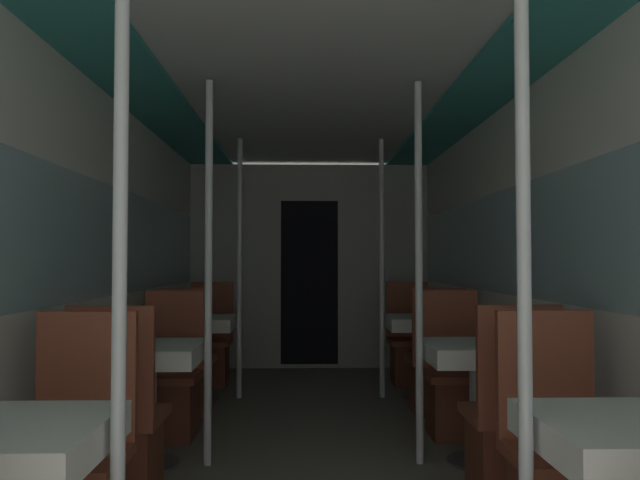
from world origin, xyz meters
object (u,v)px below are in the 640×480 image
object	(u,v)px
support_pole_left_1	(208,271)
dining_table_right_1	(477,361)
chair_right_near_1	(510,441)
dining_table_left_2	(199,329)
dining_table_right_2	(421,328)
chair_left_near_2	(187,376)
support_pole_left_2	(239,267)
chair_left_far_1	(169,394)
chair_right_far_1	(454,392)
chair_right_near_2	(435,375)
dining_table_right_0	(636,454)
chair_right_far_2	(410,353)
dining_table_left_1	(149,363)
support_pole_left_0	(120,281)
support_pole_right_0	(524,280)
chair_left_near_1	(119,443)
support_pole_right_2	(382,267)
dining_table_left_0	(2,459)
support_pole_right_1	(419,271)
chair_left_far_2	(209,354)

from	to	relation	value
support_pole_left_1	dining_table_right_1	size ratio (longest dim) A/B	3.22
support_pole_left_1	chair_right_near_1	bearing A→B (deg)	-19.71
dining_table_left_2	dining_table_right_2	size ratio (longest dim) A/B	1.00
support_pole_left_1	chair_left_near_2	world-z (taller)	support_pole_left_1
support_pole_left_1	support_pole_left_2	xyz separation A→B (m)	(0.00, 1.78, 0.00)
chair_left_far_1	chair_right_far_1	world-z (taller)	same
dining_table_right_1	chair_right_near_2	size ratio (longest dim) A/B	0.72
chair_right_near_1	chair_left_far_1	bearing A→B (deg)	149.50
chair_left_near_2	chair_right_near_2	xyz separation A→B (m)	(1.95, 0.00, 0.00)
dining_table_right_0	dining_table_left_2	bearing A→B (deg)	118.69
chair_left_near_2	chair_right_far_2	xyz separation A→B (m)	(1.95, 1.15, 0.00)
dining_table_left_1	chair_right_far_1	size ratio (longest dim) A/B	0.72
support_pole_left_0	support_pole_right_0	size ratio (longest dim) A/B	1.00
dining_table_left_1	chair_left_near_1	size ratio (longest dim) A/B	0.72
dining_table_left_2	dining_table_right_2	distance (m)	1.95
dining_table_left_1	chair_left_near_2	xyz separation A→B (m)	(0.00, 1.21, -0.31)
support_pole_right_2	dining_table_right_1	bearing A→B (deg)	-78.96
dining_table_left_0	chair_right_near_1	world-z (taller)	chair_right_near_1
chair_right_far_1	support_pole_right_1	distance (m)	1.08
chair_right_near_2	support_pole_right_1	bearing A→B (deg)	-106.06
chair_left_near_1	dining_table_right_1	size ratio (longest dim) A/B	1.39
dining_table_right_0	support_pole_left_1	bearing A→B (deg)	131.98
support_pole_left_0	support_pole_left_1	world-z (taller)	same
chair_left_far_2	dining_table_right_1	distance (m)	3.08
dining_table_left_0	dining_table_right_1	world-z (taller)	same
support_pole_left_0	chair_left_near_1	xyz separation A→B (m)	(-0.35, 1.21, -0.85)
chair_right_far_1	chair_left_near_1	bearing A→B (deg)	30.50
dining_table_left_0	chair_left_far_1	bearing A→B (deg)	90.00
chair_left_near_2	chair_left_far_2	xyz separation A→B (m)	(0.00, 1.15, 0.00)
dining_table_left_1	chair_right_near_1	xyz separation A→B (m)	(1.95, -0.58, -0.31)
dining_table_left_1	chair_left_near_1	world-z (taller)	chair_left_near_1
dining_table_left_0	support_pole_left_1	bearing A→B (deg)	78.96
chair_left_near_1	support_pole_left_2	bearing A→B (deg)	81.61
dining_table_left_0	chair_right_far_1	bearing A→B (deg)	50.38
support_pole_right_0	chair_right_far_2	xyz separation A→B (m)	(0.35, 4.14, -0.85)
dining_table_left_1	dining_table_right_0	size ratio (longest dim) A/B	1.00
dining_table_left_0	dining_table_right_2	xyz separation A→B (m)	(1.95, 3.57, 0.00)
chair_left_far_1	support_pole_right_1	size ratio (longest dim) A/B	0.43
support_pole_left_2	support_pole_right_0	xyz separation A→B (m)	(1.26, -3.57, 0.00)
support_pole_left_1	support_pole_right_1	world-z (taller)	same
chair_left_near_1	support_pole_left_1	xyz separation A→B (m)	(0.35, 0.58, 0.85)
support_pole_right_2	support_pole_left_1	bearing A→B (deg)	-125.17
chair_right_near_1	chair_right_near_2	xyz separation A→B (m)	(0.00, 1.78, 0.00)
dining_table_left_0	support_pole_right_2	world-z (taller)	support_pole_right_2
support_pole_left_1	support_pole_right_0	world-z (taller)	same
support_pole_left_2	chair_right_far_2	xyz separation A→B (m)	(1.60, 0.58, -0.85)
support_pole_left_0	dining_table_left_1	world-z (taller)	support_pole_left_0
chair_left_near_1	chair_right_near_2	world-z (taller)	same
dining_table_right_0	chair_right_near_1	size ratio (longest dim) A/B	0.72
chair_right_far_2	support_pole_right_2	size ratio (longest dim) A/B	0.43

